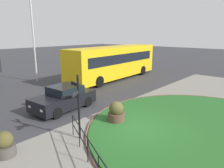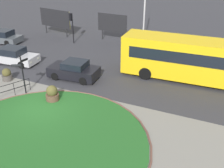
{
  "view_description": "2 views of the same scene",
  "coord_description": "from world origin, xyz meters",
  "px_view_note": "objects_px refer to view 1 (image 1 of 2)",
  "views": [
    {
      "loc": [
        -7.85,
        -5.43,
        4.56
      ],
      "look_at": [
        1.67,
        2.9,
        1.49
      ],
      "focal_mm": 33.57,
      "sensor_mm": 36.0,
      "label": 1
    },
    {
      "loc": [
        10.16,
        -11.45,
        9.17
      ],
      "look_at": [
        3.74,
        2.63,
        1.38
      ],
      "focal_mm": 42.71,
      "sensor_mm": 36.0,
      "label": 2
    }
  ],
  "objects_px": {
    "planter_near_signpost": "(116,113)",
    "planter_kerbside": "(5,145)",
    "bus_yellow": "(114,62)",
    "car_oncoming": "(64,98)",
    "lamppost_tall": "(33,28)",
    "signpost_directional": "(77,103)"
  },
  "relations": [
    {
      "from": "car_oncoming",
      "to": "planter_near_signpost",
      "type": "xyz_separation_m",
      "value": [
        0.57,
        -3.71,
        -0.16
      ]
    },
    {
      "from": "bus_yellow",
      "to": "planter_kerbside",
      "type": "xyz_separation_m",
      "value": [
        -13.39,
        -6.02,
        -1.3
      ]
    },
    {
      "from": "signpost_directional",
      "to": "bus_yellow",
      "type": "bearing_deg",
      "value": 33.54
    },
    {
      "from": "signpost_directional",
      "to": "lamppost_tall",
      "type": "distance_m",
      "value": 13.26
    },
    {
      "from": "signpost_directional",
      "to": "planter_kerbside",
      "type": "distance_m",
      "value": 3.14
    },
    {
      "from": "signpost_directional",
      "to": "lamppost_tall",
      "type": "xyz_separation_m",
      "value": [
        4.78,
        11.91,
        3.33
      ]
    },
    {
      "from": "bus_yellow",
      "to": "planter_kerbside",
      "type": "relative_size",
      "value": 11.54
    },
    {
      "from": "car_oncoming",
      "to": "lamppost_tall",
      "type": "height_order",
      "value": "lamppost_tall"
    },
    {
      "from": "lamppost_tall",
      "to": "planter_near_signpost",
      "type": "distance_m",
      "value": 13.05
    },
    {
      "from": "planter_kerbside",
      "to": "lamppost_tall",
      "type": "bearing_deg",
      "value": 55.45
    },
    {
      "from": "planter_near_signpost",
      "to": "bus_yellow",
      "type": "bearing_deg",
      "value": 41.2
    },
    {
      "from": "signpost_directional",
      "to": "planter_near_signpost",
      "type": "bearing_deg",
      "value": -2.9
    },
    {
      "from": "bus_yellow",
      "to": "planter_near_signpost",
      "type": "relative_size",
      "value": 10.08
    },
    {
      "from": "car_oncoming",
      "to": "planter_kerbside",
      "type": "xyz_separation_m",
      "value": [
        -4.58,
        -2.52,
        -0.22
      ]
    },
    {
      "from": "signpost_directional",
      "to": "planter_near_signpost",
      "type": "xyz_separation_m",
      "value": [
        2.45,
        -0.12,
        -1.15
      ]
    },
    {
      "from": "bus_yellow",
      "to": "lamppost_tall",
      "type": "relative_size",
      "value": 1.22
    },
    {
      "from": "planter_near_signpost",
      "to": "planter_kerbside",
      "type": "xyz_separation_m",
      "value": [
        -5.15,
        1.19,
        -0.07
      ]
    },
    {
      "from": "planter_near_signpost",
      "to": "planter_kerbside",
      "type": "relative_size",
      "value": 1.15
    },
    {
      "from": "bus_yellow",
      "to": "planter_kerbside",
      "type": "height_order",
      "value": "bus_yellow"
    },
    {
      "from": "signpost_directional",
      "to": "lamppost_tall",
      "type": "relative_size",
      "value": 0.31
    },
    {
      "from": "car_oncoming",
      "to": "planter_near_signpost",
      "type": "bearing_deg",
      "value": 94.5
    },
    {
      "from": "signpost_directional",
      "to": "bus_yellow",
      "type": "xyz_separation_m",
      "value": [
        10.69,
        7.09,
        0.08
      ]
    }
  ]
}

